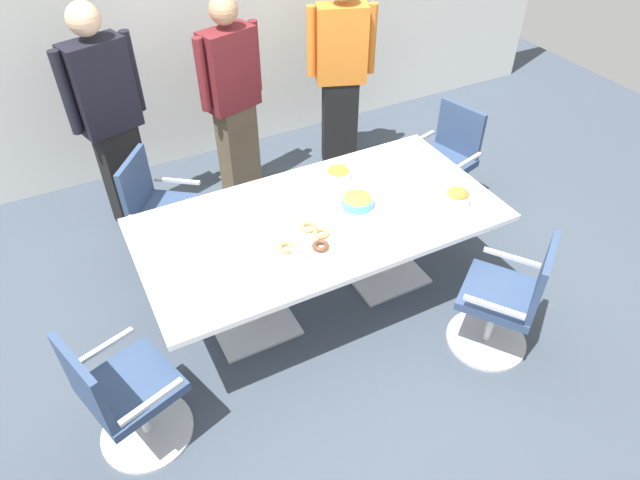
# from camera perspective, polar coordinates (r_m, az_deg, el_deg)

# --- Properties ---
(ground_plane) EXTENTS (10.00, 10.00, 0.01)m
(ground_plane) POSITION_cam_1_polar(r_m,az_deg,el_deg) (4.21, 0.00, -5.75)
(ground_plane) COLOR #3D4754
(back_wall) EXTENTS (8.00, 0.10, 2.80)m
(back_wall) POSITION_cam_1_polar(r_m,az_deg,el_deg) (5.41, -12.76, 22.02)
(back_wall) COLOR silver
(back_wall) RESTS_ON ground
(conference_table) EXTENTS (2.40, 1.20, 0.75)m
(conference_table) POSITION_cam_1_polar(r_m,az_deg,el_deg) (3.78, 0.00, 0.86)
(conference_table) COLOR white
(conference_table) RESTS_ON ground
(office_chair_0) EXTENTS (0.75, 0.75, 0.91)m
(office_chair_0) POSITION_cam_1_polar(r_m,az_deg,el_deg) (4.43, -15.76, 2.27)
(office_chair_0) COLOR silver
(office_chair_0) RESTS_ON ground
(office_chair_1) EXTENTS (0.68, 0.68, 0.91)m
(office_chair_1) POSITION_cam_1_polar(r_m,az_deg,el_deg) (3.34, -19.34, -15.03)
(office_chair_1) COLOR silver
(office_chair_1) RESTS_ON ground
(office_chair_2) EXTENTS (0.75, 0.75, 0.91)m
(office_chair_2) POSITION_cam_1_polar(r_m,az_deg,el_deg) (3.79, 18.48, -6.12)
(office_chair_2) COLOR silver
(office_chair_2) RESTS_ON ground
(office_chair_3) EXTENTS (0.66, 0.66, 0.91)m
(office_chair_3) POSITION_cam_1_polar(r_m,az_deg,el_deg) (4.96, 12.54, 7.46)
(office_chair_3) COLOR silver
(office_chair_3) RESTS_ON ground
(person_standing_0) EXTENTS (0.61, 0.34, 1.84)m
(person_standing_0) POSITION_cam_1_polar(r_m,az_deg,el_deg) (4.68, -20.67, 11.60)
(person_standing_0) COLOR black
(person_standing_0) RESTS_ON ground
(person_standing_1) EXTENTS (0.61, 0.34, 1.74)m
(person_standing_1) POSITION_cam_1_polar(r_m,az_deg,el_deg) (4.88, -8.90, 14.16)
(person_standing_1) COLOR brown
(person_standing_1) RESTS_ON ground
(person_standing_2) EXTENTS (0.60, 0.36, 1.78)m
(person_standing_2) POSITION_cam_1_polar(r_m,az_deg,el_deg) (5.24, 2.14, 16.80)
(person_standing_2) COLOR black
(person_standing_2) RESTS_ON ground
(snack_bowl_chips_yellow) EXTENTS (0.22, 0.22, 0.09)m
(snack_bowl_chips_yellow) POSITION_cam_1_polar(r_m,az_deg,el_deg) (3.79, 3.81, 4.10)
(snack_bowl_chips_yellow) COLOR #4C9EC6
(snack_bowl_chips_yellow) RESTS_ON conference_table
(snack_bowl_pretzels) EXTENTS (0.17, 0.17, 0.12)m
(snack_bowl_pretzels) POSITION_cam_1_polar(r_m,az_deg,el_deg) (3.90, 13.86, 4.31)
(snack_bowl_pretzels) COLOR white
(snack_bowl_pretzels) RESTS_ON conference_table
(snack_bowl_chips_orange) EXTENTS (0.18, 0.18, 0.09)m
(snack_bowl_chips_orange) POSITION_cam_1_polar(r_m,az_deg,el_deg) (4.05, 1.86, 6.86)
(snack_bowl_chips_orange) COLOR white
(snack_bowl_chips_orange) RESTS_ON conference_table
(donut_platter) EXTENTS (0.36, 0.35, 0.04)m
(donut_platter) POSITION_cam_1_polar(r_m,az_deg,el_deg) (3.49, -1.71, -0.04)
(donut_platter) COLOR white
(donut_platter) RESTS_ON conference_table
(napkin_pile) EXTENTS (0.15, 0.15, 0.05)m
(napkin_pile) POSITION_cam_1_polar(r_m,az_deg,el_deg) (3.24, -11.49, -4.82)
(napkin_pile) COLOR white
(napkin_pile) RESTS_ON conference_table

